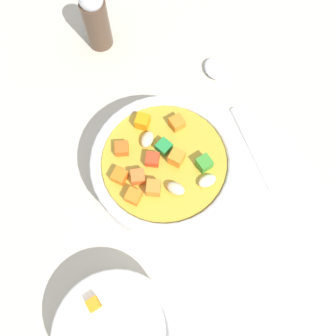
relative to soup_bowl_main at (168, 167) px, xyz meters
The scene contains 5 objects.
ground_plane 3.82cm from the soup_bowl_main, 122.43° to the left, with size 140.00×140.00×2.00cm, color #BAB2A0.
soup_bowl_main is the anchor object (origin of this frame).
spoon 12.27cm from the soup_bowl_main, 134.88° to the left, with size 18.29×7.65×1.00cm.
side_bowl_small 17.08cm from the soup_bowl_main, 16.47° to the right, with size 11.41×11.41×5.12cm.
pepper_shaker 20.54cm from the soup_bowl_main, 157.31° to the right, with size 3.18×3.18×8.90cm.
Camera 1 is at (15.09, -0.39, 42.35)cm, focal length 42.06 mm.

